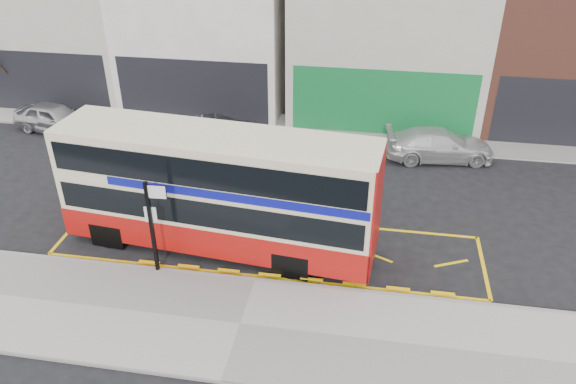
% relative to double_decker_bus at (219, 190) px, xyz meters
% --- Properties ---
extents(ground, '(120.00, 120.00, 0.00)m').
position_rel_double_decker_bus_xyz_m(ground, '(1.50, -1.37, -2.13)').
color(ground, black).
rests_on(ground, ground).
extents(pavement, '(40.00, 4.00, 0.15)m').
position_rel_double_decker_bus_xyz_m(pavement, '(1.50, -3.67, -2.06)').
color(pavement, '#A3A09A').
rests_on(pavement, ground).
extents(kerb, '(40.00, 0.15, 0.15)m').
position_rel_double_decker_bus_xyz_m(kerb, '(1.50, -1.75, -2.06)').
color(kerb, gray).
rests_on(kerb, ground).
extents(far_pavement, '(50.00, 3.00, 0.15)m').
position_rel_double_decker_bus_xyz_m(far_pavement, '(1.50, 9.63, -2.06)').
color(far_pavement, '#A3A09A').
rests_on(far_pavement, ground).
extents(road_markings, '(14.00, 3.40, 0.01)m').
position_rel_double_decker_bus_xyz_m(road_markings, '(1.50, 0.23, -2.13)').
color(road_markings, yellow).
rests_on(road_markings, ground).
extents(terrace_far_left, '(8.00, 8.01, 10.80)m').
position_rel_double_decker_bus_xyz_m(terrace_far_left, '(-12.00, 13.62, 2.69)').
color(terrace_far_left, beige).
rests_on(terrace_far_left, ground).
extents(terrace_green_shop, '(9.00, 8.01, 11.30)m').
position_rel_double_decker_bus_xyz_m(terrace_green_shop, '(5.00, 13.62, 2.94)').
color(terrace_green_shop, beige).
rests_on(terrace_green_shop, ground).
extents(double_decker_bus, '(10.34, 3.32, 4.06)m').
position_rel_double_decker_bus_xyz_m(double_decker_bus, '(0.00, 0.00, 0.00)').
color(double_decker_bus, beige).
rests_on(double_decker_bus, ground).
extents(bus_stop_post, '(0.78, 0.14, 3.13)m').
position_rel_double_decker_bus_xyz_m(bus_stop_post, '(-1.53, -1.76, -0.11)').
color(bus_stop_post, black).
rests_on(bus_stop_post, pavement).
extents(car_silver, '(4.25, 2.36, 1.37)m').
position_rel_double_decker_bus_xyz_m(car_silver, '(-10.22, 7.68, -1.45)').
color(car_silver, '#B6B5BA').
rests_on(car_silver, ground).
extents(car_grey, '(4.21, 2.57, 1.31)m').
position_rel_double_decker_bus_xyz_m(car_grey, '(-2.20, 7.38, -1.48)').
color(car_grey, '#404448').
rests_on(car_grey, ground).
extents(car_white, '(4.79, 2.48, 1.33)m').
position_rel_double_decker_bus_xyz_m(car_white, '(7.51, 7.72, -1.47)').
color(car_white, silver).
rests_on(car_white, ground).
extents(street_tree_right, '(2.46, 2.46, 5.31)m').
position_rel_double_decker_bus_xyz_m(street_tree_right, '(6.48, 10.86, 1.48)').
color(street_tree_right, '#2E2314').
rests_on(street_tree_right, ground).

